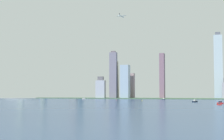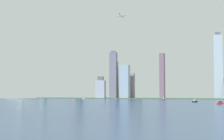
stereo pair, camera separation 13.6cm
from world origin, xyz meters
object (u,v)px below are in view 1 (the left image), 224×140
Objects in this scene: skyscraper_1 at (108,75)px; skyscraper_9 at (125,82)px; stadium_dome at (22,94)px; skyscraper_10 at (113,75)px; skyscraper_7 at (80,79)px; boat_1 at (164,99)px; skyscraper_3 at (115,80)px; skyscraper_13 at (130,86)px; observation_tower at (43,50)px; skyscraper_0 at (21,73)px; channel_buoy_0 at (142,100)px; channel_buoy_1 at (117,100)px; skyscraper_8 at (101,89)px; skyscraper_4 at (74,74)px; skyscraper_12 at (162,76)px; boat_2 at (84,99)px; skyscraper_5 at (137,77)px; boat_4 at (195,101)px; skyscraper_2 at (43,90)px; boat_3 at (220,103)px; airplane at (121,16)px; skyscraper_11 at (218,66)px; boat_0 at (219,104)px.

skyscraper_9 is at bearing -47.83° from skyscraper_1.
skyscraper_10 is at bearing -2.76° from stadium_dome.
boat_1 is at bearing -32.64° from skyscraper_7.
skyscraper_13 is at bearing 1.43° from skyscraper_3.
skyscraper_0 is (-102.91, 43.27, -68.10)m from observation_tower.
channel_buoy_0 is 1.34× the size of channel_buoy_1.
skyscraper_13 is (74.43, 49.91, 8.39)m from skyscraper_8.
skyscraper_8 is 5.87× the size of boat_1.
skyscraper_13 is at bearing 4.74° from stadium_dome.
skyscraper_1 is at bearing 26.20° from skyscraper_4.
stadium_dome is 265.25m from skyscraper_8.
skyscraper_4 is 1.18× the size of skyscraper_12.
skyscraper_12 is (171.88, 17.06, 34.43)m from skyscraper_8.
boat_1 is at bearing -25.30° from skyscraper_8.
observation_tower is 30.41× the size of boat_2.
skyscraper_0 is at bearing -174.37° from skyscraper_5.
skyscraper_12 is 224.76m from boat_2.
skyscraper_5 reaches higher than boat_4.
skyscraper_2 is (-218.87, -2.84, -44.30)m from skyscraper_1.
channel_buoy_0 is at bearing -93.57° from skyscraper_12.
boat_4 is (269.05, -245.71, -26.11)m from skyscraper_8.
skyscraper_12 reaches higher than skyscraper_7.
skyscraper_7 is at bearing 163.91° from skyscraper_12.
boat_2 is (-16.41, -89.62, -26.25)m from skyscraper_8.
skyscraper_1 reaches higher than boat_3.
skyscraper_2 reaches higher than boat_4.
skyscraper_10 reaches higher than skyscraper_9.
skyscraper_1 is 102.81m from skyscraper_8.
skyscraper_1 is 105.47m from skyscraper_4.
airplane reaches higher than skyscraper_7.
skyscraper_1 reaches higher than stadium_dome.
boat_4 is (-51.22, -308.14, -87.78)m from skyscraper_11.
airplane reaches higher than skyscraper_5.
skyscraper_10 reaches higher than skyscraper_2.
channel_buoy_1 is at bearing -83.83° from skyscraper_9.
skyscraper_2 reaches higher than channel_buoy_1.
skyscraper_12 is 286.62m from boat_4.
skyscraper_9 is 451.68m from boat_0.
boat_0 is at bearing -34.25° from stadium_dome.
skyscraper_3 is 50.09m from skyscraper_13.
skyscraper_12 is at bearing 167.40° from boat_2.
boat_1 is at bearing 26.31° from channel_buoy_1.
skyscraper_13 is (-6.67, -71.25, -29.53)m from skyscraper_5.
boat_4 is at bearing -34.21° from skyscraper_2.
skyscraper_11 is 157.55m from skyscraper_12.
skyscraper_0 is 624.69m from skyscraper_11.
skyscraper_5 is at bearing 90.94° from channel_buoy_1.
skyscraper_8 is at bearing -113.33° from boat_4.
skyscraper_0 is at bearing 161.53° from boat_0.
skyscraper_4 is at bearing 8.72° from stadium_dome.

